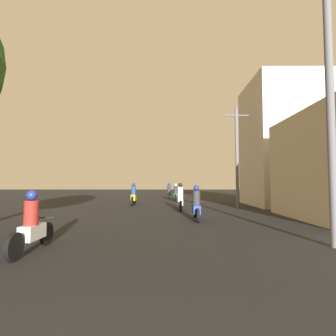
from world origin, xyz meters
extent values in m
cylinder|color=black|center=(-2.38, 6.35, 0.29)|extent=(0.10, 0.58, 0.58)
cylinder|color=black|center=(-2.38, 4.94, 0.29)|extent=(0.10, 0.58, 0.58)
cube|color=silver|center=(-2.38, 5.64, 0.46)|extent=(0.30, 0.75, 0.34)
cylinder|color=black|center=(-2.38, 6.10, 0.73)|extent=(0.60, 0.04, 0.04)
cylinder|color=maroon|center=(-2.38, 5.57, 0.91)|extent=(0.32, 0.32, 0.56)
sphere|color=navy|center=(-2.38, 5.57, 1.31)|extent=(0.24, 0.24, 0.24)
cylinder|color=black|center=(1.93, 11.41, 0.28)|extent=(0.10, 0.57, 0.57)
cylinder|color=black|center=(1.93, 10.15, 0.28)|extent=(0.10, 0.57, 0.57)
cube|color=#1E389E|center=(1.93, 10.78, 0.47)|extent=(0.30, 0.88, 0.37)
cylinder|color=black|center=(1.93, 11.19, 0.75)|extent=(0.60, 0.04, 0.04)
cylinder|color=#2D2D33|center=(1.93, 10.69, 0.96)|extent=(0.32, 0.32, 0.61)
sphere|color=navy|center=(1.93, 10.69, 1.38)|extent=(0.24, 0.24, 0.24)
cylinder|color=black|center=(1.41, 15.59, 0.30)|extent=(0.10, 0.60, 0.60)
cylinder|color=black|center=(1.41, 14.09, 0.30)|extent=(0.10, 0.60, 0.60)
cube|color=#ADADB2|center=(1.41, 14.84, 0.49)|extent=(0.30, 0.81, 0.37)
cylinder|color=black|center=(1.41, 15.33, 0.77)|extent=(0.60, 0.04, 0.04)
cylinder|color=silver|center=(1.41, 14.76, 1.01)|extent=(0.32, 0.32, 0.67)
sphere|color=black|center=(1.41, 14.76, 1.47)|extent=(0.24, 0.24, 0.24)
cylinder|color=black|center=(-1.75, 18.64, 0.34)|extent=(0.10, 0.68, 0.68)
cylinder|color=black|center=(-1.75, 17.38, 0.34)|extent=(0.10, 0.68, 0.68)
cube|color=gold|center=(-1.75, 18.01, 0.54)|extent=(0.30, 0.77, 0.41)
cylinder|color=black|center=(-1.75, 18.42, 0.85)|extent=(0.60, 0.04, 0.04)
cylinder|color=navy|center=(-1.75, 17.93, 1.05)|extent=(0.32, 0.32, 0.60)
sphere|color=navy|center=(-1.75, 17.93, 1.47)|extent=(0.24, 0.24, 0.24)
cylinder|color=black|center=(1.31, 23.37, 0.32)|extent=(0.10, 0.63, 0.63)
cylinder|color=black|center=(1.31, 22.09, 0.32)|extent=(0.10, 0.63, 0.63)
cube|color=#1E6B33|center=(1.31, 22.73, 0.48)|extent=(0.30, 0.82, 0.34)
cylinder|color=black|center=(1.31, 23.15, 0.75)|extent=(0.60, 0.04, 0.04)
cylinder|color=#2D2D33|center=(1.31, 22.65, 0.96)|extent=(0.32, 0.32, 0.62)
sphere|color=silver|center=(1.31, 22.65, 1.39)|extent=(0.24, 0.24, 0.24)
cylinder|color=black|center=(0.71, 26.31, 0.34)|extent=(0.10, 0.67, 0.67)
cylinder|color=black|center=(0.71, 24.97, 0.34)|extent=(0.10, 0.67, 0.67)
cube|color=black|center=(0.71, 25.64, 0.52)|extent=(0.30, 0.77, 0.37)
cylinder|color=black|center=(0.71, 26.08, 0.80)|extent=(0.60, 0.04, 0.04)
cylinder|color=#2D2D33|center=(0.71, 25.57, 1.03)|extent=(0.32, 0.32, 0.65)
sphere|color=navy|center=(0.71, 25.57, 1.47)|extent=(0.24, 0.24, 0.24)
cube|color=beige|center=(9.00, 18.07, 4.37)|extent=(5.08, 5.63, 8.74)
cylinder|color=slate|center=(4.91, 6.14, 3.78)|extent=(0.20, 0.20, 7.57)
cylinder|color=slate|center=(5.14, 16.37, 3.23)|extent=(0.20, 0.20, 6.46)
cylinder|color=slate|center=(5.14, 16.37, 5.96)|extent=(1.60, 0.10, 0.10)
camera|label=1|loc=(0.82, -0.47, 1.61)|focal=28.00mm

